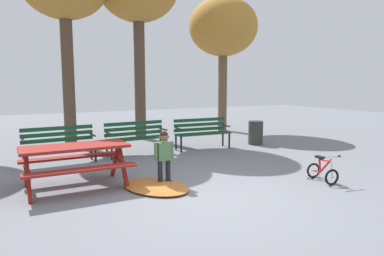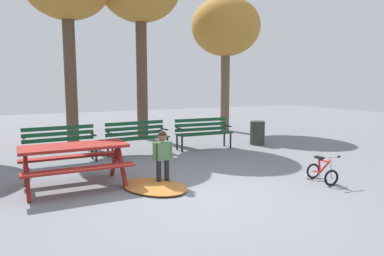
# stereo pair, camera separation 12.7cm
# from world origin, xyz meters

# --- Properties ---
(ground) EXTENTS (36.00, 36.00, 0.00)m
(ground) POSITION_xyz_m (0.00, 0.00, 0.00)
(ground) COLOR slate
(picnic_table) EXTENTS (1.81, 1.36, 0.79)m
(picnic_table) POSITION_xyz_m (-1.81, 1.64, 0.59)
(picnic_table) COLOR maroon
(picnic_table) RESTS_ON ground
(park_bench_far_left) EXTENTS (1.62, 0.55, 0.85)m
(park_bench_far_left) POSITION_xyz_m (-1.81, 3.77, 0.51)
(park_bench_far_left) COLOR #144728
(park_bench_far_left) RESTS_ON ground
(park_bench_left) EXTENTS (1.63, 0.57, 0.85)m
(park_bench_left) POSITION_xyz_m (0.09, 3.94, 0.51)
(park_bench_left) COLOR #144728
(park_bench_left) RESTS_ON ground
(park_bench_right) EXTENTS (1.62, 0.52, 0.85)m
(park_bench_right) POSITION_xyz_m (2.00, 3.87, 0.51)
(park_bench_right) COLOR #144728
(park_bench_right) RESTS_ON ground
(child_standing) EXTENTS (0.38, 0.17, 0.99)m
(child_standing) POSITION_xyz_m (-0.35, 1.11, 0.58)
(child_standing) COLOR black
(child_standing) RESTS_ON ground
(kids_bicycle) EXTENTS (0.44, 0.60, 0.54)m
(kids_bicycle) POSITION_xyz_m (2.36, -0.10, 0.20)
(kids_bicycle) COLOR black
(kids_bicycle) RESTS_ON ground
(leaf_pile) EXTENTS (1.35, 1.58, 0.07)m
(leaf_pile) POSITION_xyz_m (-0.58, 0.95, 0.04)
(leaf_pile) COLOR #B26B2D
(leaf_pile) RESTS_ON ground
(trash_bin) EXTENTS (0.44, 0.44, 0.71)m
(trash_bin) POSITION_xyz_m (3.78, 3.72, 0.35)
(trash_bin) COLOR #2D332D
(trash_bin) RESTS_ON ground
(tree_right) EXTENTS (2.60, 2.60, 5.06)m
(tree_right) POSITION_xyz_m (4.60, 6.86, 3.90)
(tree_right) COLOR brown
(tree_right) RESTS_ON ground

